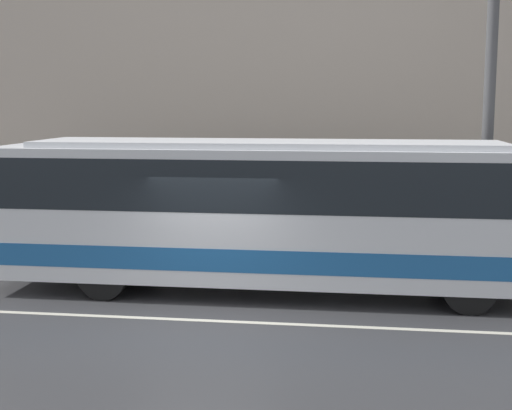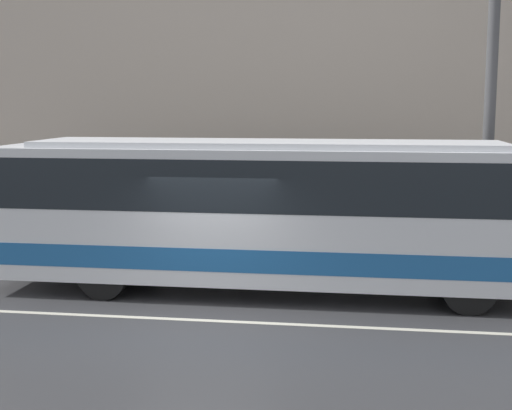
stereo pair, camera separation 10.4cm
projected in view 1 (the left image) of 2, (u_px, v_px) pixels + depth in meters
The scene contains 7 objects.
ground_plane at pixel (203, 321), 12.87m from camera, with size 60.00×60.00×0.00m, color #38383A.
sidewalk at pixel (248, 254), 18.16m from camera, with size 60.00×2.83×0.14m.
building_facade at pixel (256, 65), 19.00m from camera, with size 60.00×0.35×10.18m.
lane_stripe at pixel (203, 320), 12.87m from camera, with size 54.00×0.14×0.01m.
transit_bus at pixel (267, 208), 14.63m from camera, with size 11.10×2.48×3.13m.
utility_pole_near at pixel (489, 103), 15.90m from camera, with size 0.26×0.26×7.51m.
pedestrian_waiting at pixel (333, 221), 18.72m from camera, with size 0.36×0.36×1.50m.
Camera 1 is at (2.67, -12.18, 3.91)m, focal length 50.00 mm.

